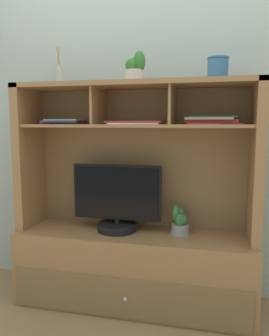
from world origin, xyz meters
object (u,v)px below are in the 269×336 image
at_px(potted_orchid, 180,222).
at_px(diffuser_bottle, 59,76).
at_px(magazine_stack_left, 135,123).
at_px(potted_succulent, 135,70).
at_px(media_console, 135,242).
at_px(magazine_stack_right, 64,122).
at_px(tv_monitor, 117,204).
at_px(magazine_stack_centre, 212,120).
at_px(ceramic_vase, 218,68).

distance_m(potted_orchid, diffuser_bottle, 1.25).
height_order(magazine_stack_left, potted_succulent, potted_succulent).
relative_size(media_console, diffuser_bottle, 6.38).
height_order(magazine_stack_left, magazine_stack_right, magazine_stack_right).
relative_size(tv_monitor, potted_orchid, 3.14).
height_order(potted_orchid, magazine_stack_left, magazine_stack_left).
bearing_deg(magazine_stack_left, magazine_stack_centre, 2.13).
bearing_deg(potted_orchid, ceramic_vase, -15.55).
relative_size(magazine_stack_left, magazine_stack_centre, 1.11).
bearing_deg(media_console, tv_monitor, -174.51).
bearing_deg(potted_orchid, potted_succulent, -171.14).
xyz_separation_m(potted_orchid, potted_succulent, (-0.29, -0.05, 0.98)).
distance_m(potted_orchid, potted_succulent, 1.02).
bearing_deg(media_console, potted_orchid, 4.43).
distance_m(magazine_stack_left, potted_succulent, 0.33).
relative_size(media_console, tv_monitor, 2.62).
distance_m(tv_monitor, magazine_stack_centre, 0.82).
distance_m(potted_orchid, magazine_stack_centre, 0.69).
bearing_deg(media_console, potted_succulent, -73.19).
relative_size(diffuser_bottle, potted_succulent, 1.30).
height_order(media_console, magazine_stack_left, media_console).
bearing_deg(magazine_stack_left, magazine_stack_right, 175.34).
height_order(diffuser_bottle, potted_succulent, diffuser_bottle).
bearing_deg(tv_monitor, ceramic_vase, -2.16).
bearing_deg(magazine_stack_centre, tv_monitor, 178.23).
bearing_deg(diffuser_bottle, potted_orchid, 3.28).
height_order(potted_orchid, diffuser_bottle, diffuser_bottle).
bearing_deg(tv_monitor, magazine_stack_left, -15.27).
height_order(media_console, magazine_stack_right, media_console).
distance_m(magazine_stack_left, ceramic_vase, 0.59).
relative_size(magazine_stack_centre, magazine_stack_right, 1.21).
xyz_separation_m(magazine_stack_left, ceramic_vase, (0.50, 0.01, 0.32)).
distance_m(media_console, diffuser_bottle, 1.22).
bearing_deg(potted_succulent, tv_monitor, 175.16).
bearing_deg(potted_orchid, tv_monitor, -175.26).
relative_size(magazine_stack_centre, ceramic_vase, 2.50).
distance_m(media_console, magazine_stack_centre, 0.94).
relative_size(magazine_stack_left, potted_succulent, 1.95).
height_order(magazine_stack_right, potted_succulent, potted_succulent).
height_order(magazine_stack_right, ceramic_vase, ceramic_vase).
relative_size(magazine_stack_right, diffuser_bottle, 1.11).
xyz_separation_m(tv_monitor, ceramic_vase, (0.63, -0.02, 0.86)).
bearing_deg(tv_monitor, potted_succulent, -4.84).
bearing_deg(magazine_stack_centre, media_console, 176.41).
bearing_deg(ceramic_vase, tv_monitor, 177.84).
xyz_separation_m(magazine_stack_centre, magazine_stack_right, (-0.97, 0.02, -0.01)).
relative_size(tv_monitor, potted_succulent, 3.18).
bearing_deg(diffuser_bottle, potted_succulent, 0.09).
height_order(potted_orchid, potted_succulent, potted_succulent).
xyz_separation_m(diffuser_bottle, potted_succulent, (0.52, 0.00, 0.02)).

